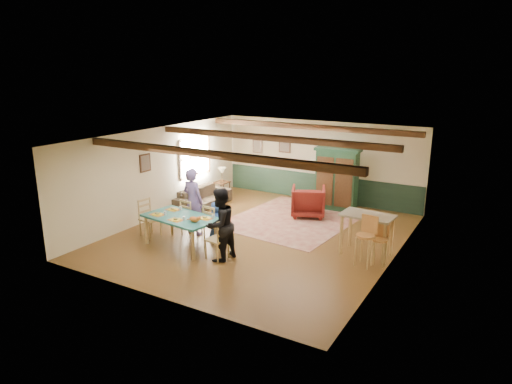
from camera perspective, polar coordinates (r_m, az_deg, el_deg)
The scene contains 35 objects.
floor at distance 12.39m, azimuth 0.57°, elevation -5.45°, with size 8.00×8.00×0.00m, color #543617.
wall_back at distance 15.50m, azimuth 7.94°, elevation 3.84°, with size 7.00×0.02×2.70m, color beige.
wall_left at distance 14.00m, azimuth -11.97°, elevation 2.41°, with size 0.02×8.00×2.70m, color beige.
wall_right at distance 10.76m, azimuth 17.02°, elevation -1.82°, with size 0.02×8.00×2.70m, color beige.
ceiling at distance 11.71m, azimuth 0.61°, elevation 6.99°, with size 7.00×8.00×0.02m, color silver.
wainscot_back at distance 15.68m, azimuth 7.79°, elevation 0.60°, with size 6.95×0.03×0.90m, color #1B3325.
ceiling_beam_front at distance 9.82m, azimuth -6.06°, elevation 4.75°, with size 6.95×0.16×0.16m, color #321D0E.
ceiling_beam_mid at distance 12.07m, azimuth 1.55°, elevation 6.81°, with size 6.95×0.16×0.16m, color #321D0E.
ceiling_beam_back at distance 14.39m, azimuth 6.58°, elevation 8.09°, with size 6.95×0.16×0.16m, color #321D0E.
window_left at distance 15.21m, azimuth -7.65°, elevation 4.40°, with size 0.06×1.60×1.30m, color white, non-canonical shape.
picture_left_wall at distance 13.47m, azimuth -13.67°, elevation 3.55°, with size 0.04×0.42×0.52m, color #7F715D, non-canonical shape.
picture_back_a at distance 15.92m, azimuth 3.61°, elevation 5.91°, with size 0.45×0.04×0.55m, color #7F715D, non-canonical shape.
picture_back_b at distance 16.46m, azimuth 0.17°, elevation 5.72°, with size 0.38×0.04×0.48m, color #7F715D, non-canonical shape.
dining_table at distance 11.68m, azimuth -9.29°, elevation -4.91°, with size 1.90×1.06×0.79m, color #206663, non-canonical shape.
dining_chair_far_left at distance 12.43m, azimuth -8.08°, elevation -3.09°, with size 0.44×0.47×1.00m, color tan, non-canonical shape.
dining_chair_far_right at distance 11.86m, azimuth -5.22°, elevation -3.90°, with size 0.44×0.47×1.00m, color tan, non-canonical shape.
dining_chair_end_left at distance 12.53m, azimuth -13.11°, elevation -3.20°, with size 0.44×0.47×1.00m, color tan, non-canonical shape.
dining_chair_end_right at distance 10.83m, azimuth -4.90°, elevation -5.80°, with size 0.44×0.47×1.00m, color tan, non-canonical shape.
person_man at distance 12.37m, azimuth -7.87°, elevation -1.19°, with size 0.67×0.44×1.82m, color slate.
person_woman at distance 10.64m, azimuth -4.53°, elevation -4.07°, with size 0.85×0.66×1.74m, color black.
person_child at distance 11.91m, azimuth -4.95°, elevation -3.67°, with size 0.52×0.34×1.06m, color #2A52AA.
cat at distance 11.05m, azimuth -7.74°, elevation -3.33°, with size 0.38×0.15×0.19m, color orange, non-canonical shape.
place_setting_near_left at distance 11.79m, azimuth -12.25°, elevation -2.55°, with size 0.42×0.32×0.11m, color gold, non-canonical shape.
place_setting_near_center at distance 11.29m, azimuth -10.01°, elevation -3.23°, with size 0.42×0.32×0.11m, color gold, non-canonical shape.
place_setting_far_left at distance 12.12m, azimuth -10.35°, elevation -1.96°, with size 0.42×0.32×0.11m, color gold, non-canonical shape.
place_setting_far_right at distance 11.31m, azimuth -6.40°, elevation -3.06°, with size 0.42×0.32×0.11m, color gold, non-canonical shape.
area_rug at distance 13.69m, azimuth 4.61°, elevation -3.43°, with size 3.27×3.89×0.01m, color beige.
armoire at distance 14.60m, azimuth 10.07°, elevation 1.60°, with size 1.40×0.56×1.98m, color #13311F.
armchair at distance 13.94m, azimuth 6.55°, elevation -1.18°, with size 0.98×1.01×0.92m, color #4B0F0F.
sofa at distance 14.94m, azimuth -6.61°, elevation -0.66°, with size 2.11×0.83×0.62m, color #3A3024.
end_table at distance 15.98m, azimuth -4.25°, elevation 0.34°, with size 0.45×0.45×0.55m, color #321D0E, non-canonical shape.
table_lamp at distance 15.86m, azimuth -4.28°, elevation 2.19°, with size 0.28×0.28×0.50m, color beige, non-canonical shape.
counter_table at distance 11.33m, azimuth 13.64°, elevation -5.19°, with size 1.22×0.71×1.02m, color #B7AC8F, non-canonical shape.
bar_stool_left at distance 10.67m, azimuth 13.49°, elevation -6.06°, with size 0.41×0.46×1.17m, color tan, non-canonical shape.
bar_stool_right at distance 10.82m, azimuth 15.18°, elevation -6.36°, with size 0.35×0.39×1.00m, color tan, non-canonical shape.
Camera 1 is at (5.72, -10.08, 4.40)m, focal length 32.00 mm.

